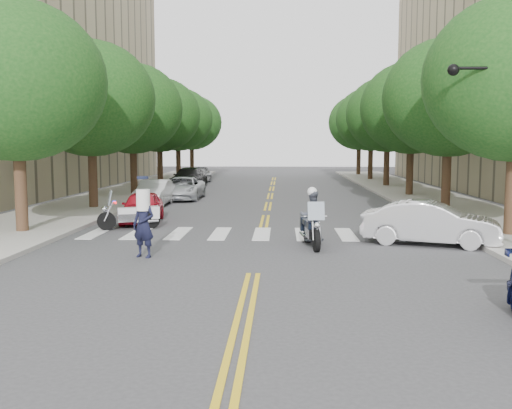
# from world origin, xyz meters

# --- Properties ---
(ground) EXTENTS (140.00, 140.00, 0.00)m
(ground) POSITION_xyz_m (0.00, 0.00, 0.00)
(ground) COLOR #38383A
(ground) RESTS_ON ground
(sidewalk_left) EXTENTS (5.00, 60.00, 0.15)m
(sidewalk_left) POSITION_xyz_m (-9.50, 22.00, 0.07)
(sidewalk_left) COLOR #9E9991
(sidewalk_left) RESTS_ON ground
(sidewalk_right) EXTENTS (5.00, 60.00, 0.15)m
(sidewalk_right) POSITION_xyz_m (9.50, 22.00, 0.07)
(sidewalk_right) COLOR #9E9991
(sidewalk_right) RESTS_ON ground
(tree_l_0) EXTENTS (6.40, 6.40, 8.45)m
(tree_l_0) POSITION_xyz_m (-8.80, 6.00, 5.55)
(tree_l_0) COLOR #382316
(tree_l_0) RESTS_ON ground
(tree_l_1) EXTENTS (6.40, 6.40, 8.45)m
(tree_l_1) POSITION_xyz_m (-8.80, 14.00, 5.55)
(tree_l_1) COLOR #382316
(tree_l_1) RESTS_ON ground
(tree_l_2) EXTENTS (6.40, 6.40, 8.45)m
(tree_l_2) POSITION_xyz_m (-8.80, 22.00, 5.55)
(tree_l_2) COLOR #382316
(tree_l_2) RESTS_ON ground
(tree_l_3) EXTENTS (6.40, 6.40, 8.45)m
(tree_l_3) POSITION_xyz_m (-8.80, 30.00, 5.55)
(tree_l_3) COLOR #382316
(tree_l_3) RESTS_ON ground
(tree_l_4) EXTENTS (6.40, 6.40, 8.45)m
(tree_l_4) POSITION_xyz_m (-8.80, 38.00, 5.55)
(tree_l_4) COLOR #382316
(tree_l_4) RESTS_ON ground
(tree_l_5) EXTENTS (6.40, 6.40, 8.45)m
(tree_l_5) POSITION_xyz_m (-8.80, 46.00, 5.55)
(tree_l_5) COLOR #382316
(tree_l_5) RESTS_ON ground
(tree_r_1) EXTENTS (6.40, 6.40, 8.45)m
(tree_r_1) POSITION_xyz_m (8.80, 14.00, 5.55)
(tree_r_1) COLOR #382316
(tree_r_1) RESTS_ON ground
(tree_r_2) EXTENTS (6.40, 6.40, 8.45)m
(tree_r_2) POSITION_xyz_m (8.80, 22.00, 5.55)
(tree_r_2) COLOR #382316
(tree_r_2) RESTS_ON ground
(tree_r_3) EXTENTS (6.40, 6.40, 8.45)m
(tree_r_3) POSITION_xyz_m (8.80, 30.00, 5.55)
(tree_r_3) COLOR #382316
(tree_r_3) RESTS_ON ground
(tree_r_4) EXTENTS (6.40, 6.40, 8.45)m
(tree_r_4) POSITION_xyz_m (8.80, 38.00, 5.55)
(tree_r_4) COLOR #382316
(tree_r_4) RESTS_ON ground
(tree_r_5) EXTENTS (6.40, 6.40, 8.45)m
(tree_r_5) POSITION_xyz_m (8.80, 46.00, 5.55)
(tree_r_5) COLOR #382316
(tree_r_5) RESTS_ON ground
(traffic_signal_pole) EXTENTS (2.82, 0.42, 6.00)m
(traffic_signal_pole) POSITION_xyz_m (7.72, 3.50, 3.72)
(traffic_signal_pole) COLOR black
(traffic_signal_pole) RESTS_ON ground
(motorcycle_police) EXTENTS (0.87, 2.39, 1.94)m
(motorcycle_police) POSITION_xyz_m (1.69, 4.01, 0.86)
(motorcycle_police) COLOR black
(motorcycle_police) RESTS_ON ground
(motorcycle_parked) EXTENTS (2.31, 1.20, 1.56)m
(motorcycle_parked) POSITION_xyz_m (-5.02, 7.49, 0.54)
(motorcycle_parked) COLOR black
(motorcycle_parked) RESTS_ON ground
(officer_standing) EXTENTS (0.82, 0.69, 1.92)m
(officer_standing) POSITION_xyz_m (-3.31, 2.01, 0.96)
(officer_standing) COLOR black
(officer_standing) RESTS_ON ground
(convertible) EXTENTS (4.66, 2.85, 1.45)m
(convertible) POSITION_xyz_m (5.62, 4.50, 0.72)
(convertible) COLOR silver
(convertible) RESTS_ON ground
(parked_car_a) EXTENTS (1.92, 3.99, 1.31)m
(parked_car_a) POSITION_xyz_m (-5.20, 9.50, 0.66)
(parked_car_a) COLOR #B61323
(parked_car_a) RESTS_ON ground
(parked_car_b) EXTENTS (1.50, 4.25, 1.40)m
(parked_car_b) POSITION_xyz_m (-6.11, 15.82, 0.70)
(parked_car_b) COLOR silver
(parked_car_b) RESTS_ON ground
(parked_car_c) EXTENTS (2.25, 4.83, 1.34)m
(parked_car_c) POSITION_xyz_m (-5.20, 19.50, 0.67)
(parked_car_c) COLOR #AEB1B6
(parked_car_c) RESTS_ON ground
(parked_car_d) EXTENTS (2.48, 5.35, 1.51)m
(parked_car_d) POSITION_xyz_m (-6.30, 28.50, 0.76)
(parked_car_d) COLOR black
(parked_car_d) RESTS_ON ground
(parked_car_e) EXTENTS (1.90, 4.29, 1.43)m
(parked_car_e) POSITION_xyz_m (-6.30, 34.00, 0.72)
(parked_car_e) COLOR gray
(parked_car_e) RESTS_ON ground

